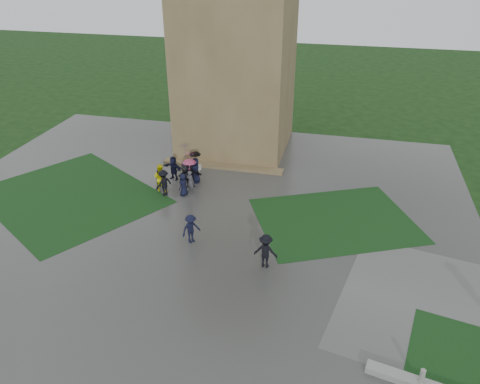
% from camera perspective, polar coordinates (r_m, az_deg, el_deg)
% --- Properties ---
extents(ground, '(120.00, 120.00, 0.00)m').
position_cam_1_polar(ground, '(25.87, -8.38, -6.83)').
color(ground, black).
extents(plaza, '(34.00, 34.00, 0.02)m').
position_cam_1_polar(plaza, '(27.41, -6.90, -4.49)').
color(plaza, '#383936').
rests_on(plaza, ground).
extents(lawn_inset_left, '(14.10, 13.46, 0.01)m').
position_cam_1_polar(lawn_inset_left, '(32.52, -19.94, -0.50)').
color(lawn_inset_left, black).
rests_on(lawn_inset_left, plaza).
extents(lawn_inset_right, '(11.12, 10.15, 0.01)m').
position_cam_1_polar(lawn_inset_right, '(28.58, 11.49, -3.38)').
color(lawn_inset_right, black).
rests_on(lawn_inset_right, plaza).
extents(tower, '(8.00, 8.00, 18.00)m').
position_cam_1_polar(tower, '(36.00, -0.46, 19.06)').
color(tower, brown).
rests_on(tower, ground).
extents(tower_plinth, '(9.00, 0.80, 0.22)m').
position_cam_1_polar(tower_plinth, '(34.52, -2.15, 3.18)').
color(tower_plinth, brown).
rests_on(tower_plinth, plaza).
extents(bench, '(1.35, 0.56, 0.76)m').
position_cam_1_polar(bench, '(33.63, -5.86, 2.87)').
color(bench, '#A8A8A3').
rests_on(bench, plaza).
extents(visitor_cluster, '(3.15, 3.61, 2.67)m').
position_cam_1_polar(visitor_cluster, '(31.66, -7.22, 2.63)').
color(visitor_cluster, black).
rests_on(visitor_cluster, plaza).
extents(pedestrian_mid, '(1.15, 1.21, 1.70)m').
position_cam_1_polar(pedestrian_mid, '(25.77, -5.99, -4.48)').
color(pedestrian_mid, black).
rests_on(pedestrian_mid, plaza).
extents(pedestrian_near, '(1.24, 0.68, 1.87)m').
position_cam_1_polar(pedestrian_near, '(23.79, 3.14, -7.20)').
color(pedestrian_near, black).
rests_on(pedestrian_near, plaza).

